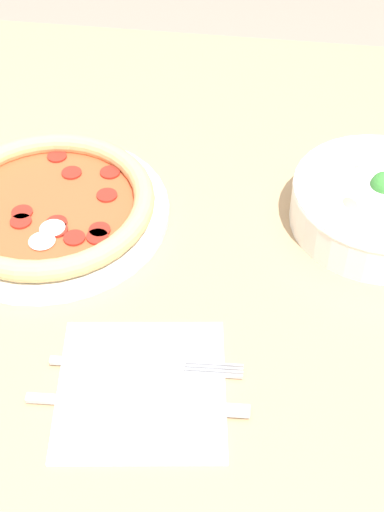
# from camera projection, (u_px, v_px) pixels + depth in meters

# --- Properties ---
(dining_table) EXTENTS (1.07, 1.07, 0.77)m
(dining_table) POSITION_uv_depth(u_px,v_px,m) (106.00, 306.00, 0.93)
(dining_table) COLOR tan
(dining_table) RESTS_ON ground_plane
(pizza) EXTENTS (0.30, 0.30, 0.04)m
(pizza) POSITION_uv_depth(u_px,v_px,m) (49.00, 206.00, 0.88)
(pizza) COLOR white
(pizza) RESTS_ON dining_table
(bowl) EXTENTS (0.22, 0.22, 0.07)m
(bowl) POSITION_uv_depth(u_px,v_px,m) (380.00, 203.00, 0.86)
(bowl) COLOR white
(bowl) RESTS_ON dining_table
(napkin) EXTENTS (0.19, 0.19, 0.00)m
(napkin) POSITION_uv_depth(u_px,v_px,m) (142.00, 389.00, 0.71)
(napkin) COLOR white
(napkin) RESTS_ON dining_table
(fork) EXTENTS (0.02, 0.20, 0.00)m
(fork) POSITION_uv_depth(u_px,v_px,m) (144.00, 366.00, 0.73)
(fork) COLOR silver
(fork) RESTS_ON napkin
(knife) EXTENTS (0.03, 0.22, 0.01)m
(knife) POSITION_uv_depth(u_px,v_px,m) (128.00, 404.00, 0.69)
(knife) COLOR silver
(knife) RESTS_ON napkin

